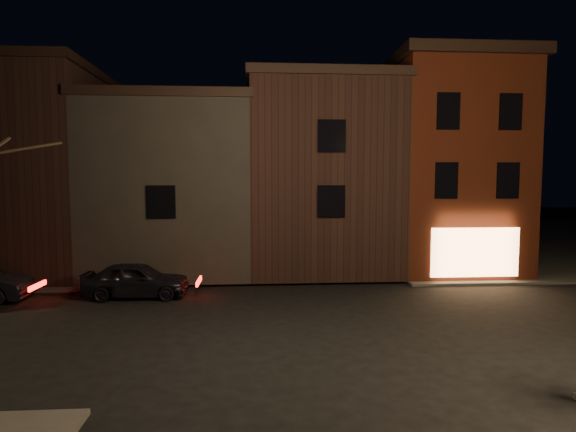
% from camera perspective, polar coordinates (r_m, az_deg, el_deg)
% --- Properties ---
extents(ground, '(120.00, 120.00, 0.00)m').
position_cam_1_polar(ground, '(14.64, 2.97, -13.88)').
color(ground, black).
rests_on(ground, ground).
extents(sidewalk_far_right, '(30.00, 30.00, 0.12)m').
position_cam_1_polar(sidewalk_far_right, '(40.39, 28.68, -2.51)').
color(sidewalk_far_right, '#2D2B28').
rests_on(sidewalk_far_right, ground).
extents(sidewalk_far_left, '(30.00, 30.00, 0.12)m').
position_cam_1_polar(sidewalk_far_left, '(38.72, -32.10, -2.93)').
color(sidewalk_far_left, '#2D2B28').
rests_on(sidewalk_far_left, ground).
extents(corner_building, '(6.50, 8.50, 10.50)m').
position_cam_1_polar(corner_building, '(25.20, 18.83, 6.06)').
color(corner_building, '#4D1B0D').
rests_on(corner_building, ground).
extents(row_building_a, '(7.30, 10.30, 9.40)m').
position_cam_1_polar(row_building_a, '(24.50, 3.61, 5.02)').
color(row_building_a, black).
rests_on(row_building_a, ground).
extents(row_building_b, '(7.80, 10.30, 8.40)m').
position_cam_1_polar(row_building_b, '(24.64, -13.40, 3.74)').
color(row_building_b, black).
rests_on(row_building_b, ground).
extents(row_building_c, '(7.30, 10.30, 9.90)m').
position_cam_1_polar(row_building_c, '(26.81, -28.95, 4.96)').
color(row_building_c, black).
rests_on(row_building_c, ground).
extents(parked_car_a, '(4.14, 1.71, 1.40)m').
position_cam_1_polar(parked_car_a, '(18.93, -18.72, -7.66)').
color(parked_car_a, black).
rests_on(parked_car_a, ground).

